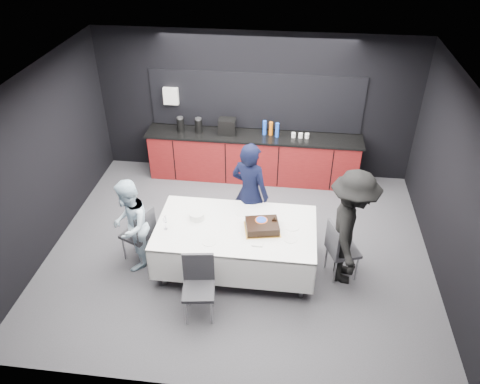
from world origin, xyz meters
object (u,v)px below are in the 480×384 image
(chair_near, at_px, (199,282))
(person_left, at_px, (130,225))
(chair_left, at_px, (141,232))
(champagne_flute, at_px, (165,220))
(person_center, at_px, (250,193))
(party_table, at_px, (236,234))
(chair_right, at_px, (339,247))
(plate_stack, at_px, (197,216))
(person_right, at_px, (350,229))
(cake_assembly, at_px, (262,226))

(chair_near, xyz_separation_m, person_left, (-1.17, 0.81, 0.20))
(person_left, bearing_deg, chair_left, 131.87)
(champagne_flute, relative_size, person_center, 0.13)
(party_table, bearing_deg, chair_right, 0.82)
(plate_stack, xyz_separation_m, champagne_flute, (-0.40, -0.30, 0.11))
(person_right, bearing_deg, party_table, 93.91)
(person_right, bearing_deg, person_left, 96.02)
(person_left, bearing_deg, person_right, 84.58)
(chair_near, bearing_deg, champagne_flute, 129.70)
(person_right, bearing_deg, person_center, 67.86)
(plate_stack, height_order, person_center, person_center)
(chair_left, height_order, person_left, person_left)
(party_table, bearing_deg, champagne_flute, -169.78)
(chair_near, bearing_deg, chair_left, 139.00)
(cake_assembly, bearing_deg, plate_stack, 171.52)
(chair_left, xyz_separation_m, person_center, (1.58, 0.72, 0.34))
(person_center, distance_m, person_right, 1.66)
(cake_assembly, relative_size, chair_near, 0.62)
(chair_left, height_order, chair_near, same)
(cake_assembly, height_order, chair_left, cake_assembly)
(champagne_flute, relative_size, chair_right, 0.24)
(chair_right, height_order, person_right, person_right)
(cake_assembly, relative_size, plate_stack, 2.59)
(cake_assembly, distance_m, plate_stack, 0.99)
(chair_left, relative_size, chair_right, 1.00)
(champagne_flute, distance_m, person_left, 0.60)
(chair_right, relative_size, person_center, 0.53)
(chair_near, height_order, person_right, person_right)
(cake_assembly, xyz_separation_m, plate_stack, (-0.98, 0.15, -0.01))
(plate_stack, xyz_separation_m, person_left, (-0.96, -0.23, -0.09))
(party_table, height_order, chair_near, chair_near)
(chair_left, xyz_separation_m, person_right, (3.07, -0.02, 0.37))
(chair_near, relative_size, person_right, 0.51)
(cake_assembly, height_order, chair_right, cake_assembly)
(chair_near, bearing_deg, person_right, 24.52)
(person_center, xyz_separation_m, person_right, (1.49, -0.74, 0.03))
(chair_left, bearing_deg, chair_right, 0.21)
(plate_stack, relative_size, chair_near, 0.24)
(person_right, bearing_deg, chair_left, 93.84)
(person_center, bearing_deg, plate_stack, 64.45)
(chair_near, bearing_deg, person_center, 72.90)
(champagne_flute, bearing_deg, plate_stack, 37.32)
(party_table, height_order, chair_left, chair_left)
(party_table, xyz_separation_m, cake_assembly, (0.39, -0.02, 0.20))
(champagne_flute, relative_size, person_left, 0.15)
(party_table, height_order, person_center, person_center)
(party_table, relative_size, chair_near, 2.51)
(champagne_flute, bearing_deg, party_table, 10.22)
(chair_right, xyz_separation_m, person_center, (-1.37, 0.71, 0.34))
(chair_near, bearing_deg, party_table, 67.55)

